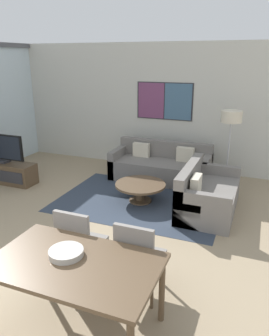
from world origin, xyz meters
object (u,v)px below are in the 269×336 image
at_px(sofa_main, 161,167).
at_px(coffee_table, 140,188).
at_px(dining_table, 75,269).
at_px(dining_chair_centre, 138,256).
at_px(tv_console, 2,172).
at_px(dining_chair_left, 79,241).
at_px(fruit_bowl, 66,252).
at_px(floor_lamp, 231,121).
at_px(sofa_side, 205,195).

distance_m(sofa_main, coffee_table, 1.26).
distance_m(dining_table, dining_chair_centre, 0.75).
bearing_deg(sofa_main, tv_console, -155.77).
relative_size(coffee_table, dining_chair_left, 0.99).
bearing_deg(dining_chair_left, sofa_main, 91.94).
bearing_deg(dining_chair_centre, fruit_bowl, -130.42).
distance_m(tv_console, floor_lamp, 4.74).
bearing_deg(fruit_bowl, sofa_main, 95.00).
bearing_deg(tv_console, fruit_bowl, -39.32).
xyz_separation_m(dining_chair_centre, floor_lamp, (0.49, 3.61, 0.82)).
height_order(sofa_main, floor_lamp, floor_lamp).
bearing_deg(dining_chair_left, dining_chair_centre, -2.00).
relative_size(coffee_table, dining_table, 0.59).
distance_m(sofa_main, dining_table, 4.27).
bearing_deg(sofa_side, dining_chair_left, 156.90).
distance_m(tv_console, dining_chair_centre, 4.49).
relative_size(sofa_side, dining_chair_centre, 1.72).
height_order(tv_console, coffee_table, tv_console).
height_order(tv_console, dining_chair_left, dining_chair_left).
bearing_deg(tv_console, sofa_main, 24.23).
distance_m(dining_table, fruit_bowl, 0.18).
relative_size(sofa_main, sofa_side, 1.31).
height_order(sofa_main, coffee_table, sofa_main).
height_order(tv_console, dining_chair_centre, dining_chair_centre).
bearing_deg(sofa_main, dining_chair_left, -88.06).
relative_size(sofa_main, dining_table, 1.34).
relative_size(coffee_table, dining_chair_centre, 0.99).
bearing_deg(tv_console, dining_chair_left, -34.72).
xyz_separation_m(dining_chair_left, dining_chair_centre, (0.73, -0.03, 0.00)).
bearing_deg(fruit_bowl, floor_lamp, 76.83).
height_order(tv_console, sofa_side, sofa_side).
height_order(sofa_side, floor_lamp, floor_lamp).
xyz_separation_m(dining_chair_left, fruit_bowl, (0.24, -0.60, 0.27)).
height_order(dining_chair_left, dining_chair_centre, same).
xyz_separation_m(sofa_side, dining_chair_centre, (-0.28, -2.40, 0.24)).
xyz_separation_m(sofa_main, sofa_side, (1.13, -1.19, -0.00)).
bearing_deg(dining_chair_centre, dining_table, -119.96).
relative_size(tv_console, sofa_main, 0.74).
bearing_deg(dining_table, floor_lamp, 78.59).
relative_size(sofa_side, floor_lamp, 1.02).
xyz_separation_m(coffee_table, fruit_bowl, (0.36, -2.91, 0.52)).
bearing_deg(dining_table, dining_chair_left, 118.99).
xyz_separation_m(tv_console, sofa_main, (3.04, 1.37, 0.06)).
bearing_deg(floor_lamp, dining_chair_centre, -97.75).
bearing_deg(coffee_table, dining_chair_centre, -69.93).
bearing_deg(coffee_table, fruit_bowl, -82.86).
xyz_separation_m(coffee_table, floor_lamp, (1.34, 1.28, 1.07)).
relative_size(tv_console, fruit_bowl, 4.69).
bearing_deg(floor_lamp, dining_table, -101.41).
height_order(coffee_table, dining_table, dining_table).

